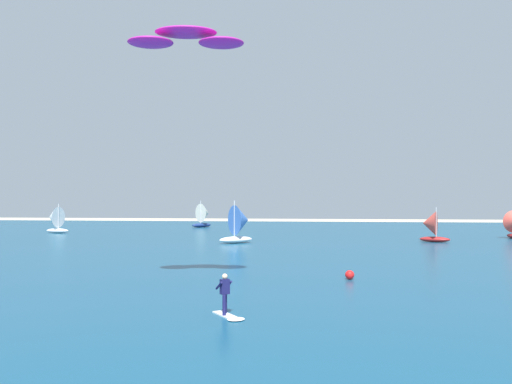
% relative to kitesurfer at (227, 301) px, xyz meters
% --- Properties ---
extents(ocean, '(160.00, 90.00, 0.10)m').
position_rel_kitesurfer_xyz_m(ocean, '(1.41, 33.82, -0.65)').
color(ocean, navy).
rests_on(ocean, ground).
extents(kitesurfer, '(1.61, 1.91, 1.67)m').
position_rel_kitesurfer_xyz_m(kitesurfer, '(0.00, 0.00, 0.00)').
color(kitesurfer, white).
rests_on(kitesurfer, ocean).
extents(kite, '(6.08, 2.59, 0.89)m').
position_rel_kitesurfer_xyz_m(kite, '(-2.92, 5.14, 12.19)').
color(kite, '#B21999').
extents(sailboat_mid_left, '(3.65, 3.69, 4.16)m').
position_rel_kitesurfer_xyz_m(sailboat_mid_left, '(-12.93, 59.04, 1.30)').
color(sailboat_mid_left, navy).
rests_on(sailboat_mid_left, ocean).
extents(sailboat_center_horizon, '(3.41, 2.95, 3.88)m').
position_rel_kitesurfer_xyz_m(sailboat_center_horizon, '(-29.99, 44.14, 1.17)').
color(sailboat_center_horizon, white).
rests_on(sailboat_center_horizon, ocean).
extents(sailboat_anchored_offshore, '(3.96, 3.66, 4.39)m').
position_rel_kitesurfer_xyz_m(sailboat_anchored_offshore, '(-3.65, 32.21, 1.41)').
color(sailboat_anchored_offshore, white).
rests_on(sailboat_anchored_offshore, ocean).
extents(sailboat_near_shore, '(3.27, 2.91, 3.67)m').
position_rel_kitesurfer_xyz_m(sailboat_near_shore, '(16.23, 35.28, 1.08)').
color(sailboat_near_shore, maroon).
rests_on(sailboat_near_shore, ocean).
extents(marker_buoy, '(0.53, 0.53, 0.53)m').
position_rel_kitesurfer_xyz_m(marker_buoy, '(5.64, 9.63, -0.34)').
color(marker_buoy, red).
rests_on(marker_buoy, ocean).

